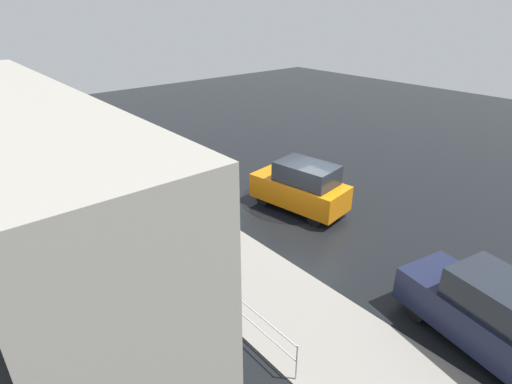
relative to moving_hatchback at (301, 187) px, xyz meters
name	(u,v)px	position (x,y,z in m)	size (l,w,h in m)	color
ground_plane	(310,220)	(-0.90, 0.37, -1.03)	(60.00, 60.00, 0.00)	black
kerb_strip	(223,260)	(-0.90, 4.57, -1.01)	(24.00, 3.20, 0.04)	gray
moving_hatchback	(301,187)	(0.00, 0.00, 0.00)	(4.11, 2.27, 2.06)	orange
parked_sedan	(494,316)	(-8.05, 1.79, -0.03)	(4.56, 2.57, 1.98)	#191E38
fire_hydrant	(196,199)	(2.88, 3.17, -0.63)	(0.42, 0.31, 0.80)	#197A2D
pedestrian	(177,187)	(3.88, 3.46, -0.34)	(0.33, 0.55, 1.22)	#B2262D
metal_railing	(189,264)	(-1.29, 6.04, -0.29)	(8.92, 0.04, 1.05)	#B7BABF
sign_post	(169,188)	(2.19, 4.69, 0.55)	(0.07, 0.44, 2.40)	#4C4C51
puddle_patch	(291,200)	(0.88, -0.36, -1.02)	(4.37, 4.37, 0.01)	black
building_block	(39,240)	(-1.41, 9.64, 2.07)	(11.02, 2.40, 6.20)	gray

